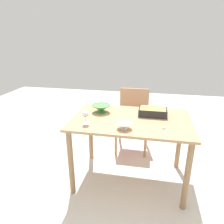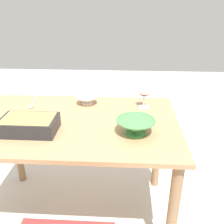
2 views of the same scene
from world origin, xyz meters
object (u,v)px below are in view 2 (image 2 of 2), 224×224
object	(u,v)px
wine_glass	(144,93)
mixing_bowl	(87,99)
dining_table	(76,137)
serving_spoon	(32,104)
casserole_dish	(29,124)
small_bowl	(136,126)

from	to	relation	value
wine_glass	mixing_bowl	bearing A→B (deg)	-5.16
mixing_bowl	dining_table	bearing A→B (deg)	81.39
dining_table	mixing_bowl	xyz separation A→B (m)	(-0.04, -0.27, 0.16)
dining_table	serving_spoon	distance (m)	0.43
casserole_dish	mixing_bowl	size ratio (longest dim) A/B	2.06
wine_glass	mixing_bowl	size ratio (longest dim) A/B	0.97
wine_glass	serving_spoon	bearing A→B (deg)	0.73
wine_glass	small_bowl	distance (m)	0.38
casserole_dish	mixing_bowl	distance (m)	0.49
serving_spoon	casserole_dish	bearing A→B (deg)	107.72
wine_glass	mixing_bowl	distance (m)	0.40
small_bowl	serving_spoon	xyz separation A→B (m)	(0.71, -0.36, -0.04)
dining_table	small_bowl	size ratio (longest dim) A/B	5.97
dining_table	serving_spoon	bearing A→B (deg)	-32.80
dining_table	serving_spoon	xyz separation A→B (m)	(0.34, -0.22, 0.13)
mixing_bowl	serving_spoon	bearing A→B (deg)	6.83
wine_glass	mixing_bowl	world-z (taller)	wine_glass
dining_table	casserole_dish	xyz separation A→B (m)	(0.22, 0.15, 0.17)
dining_table	small_bowl	bearing A→B (deg)	159.15
mixing_bowl	small_bowl	distance (m)	0.52
casserole_dish	small_bowl	xyz separation A→B (m)	(-0.59, -0.01, 0.00)
casserole_dish	serving_spoon	xyz separation A→B (m)	(0.12, -0.37, -0.04)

